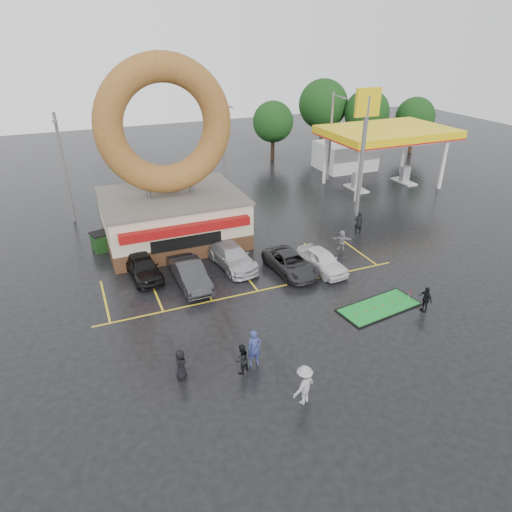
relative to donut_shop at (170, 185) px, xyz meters
name	(u,v)px	position (x,y,z in m)	size (l,w,h in m)	color
ground	(281,320)	(3.00, -12.97, -4.46)	(120.00, 120.00, 0.00)	black
donut_shop	(170,185)	(0.00, 0.00, 0.00)	(10.20, 8.70, 13.50)	#472B19
gas_station	(368,144)	(23.00, 7.97, -0.77)	(12.30, 13.65, 5.90)	silver
shell_sign	(365,130)	(16.00, -0.97, 2.91)	(2.20, 0.36, 10.60)	slate
streetlight_left	(64,166)	(-7.00, 6.95, 0.32)	(0.40, 2.21, 9.00)	slate
streetlight_mid	(225,148)	(7.00, 7.95, 0.32)	(0.40, 2.21, 9.00)	slate
streetlight_right	(331,135)	(19.00, 8.95, 0.32)	(0.40, 2.21, 9.00)	slate
tree_far_a	(367,112)	(29.00, 17.03, 0.72)	(5.60, 5.60, 8.00)	#332114
tree_far_b	(415,117)	(35.00, 15.03, 0.07)	(4.90, 4.90, 7.00)	#332114
tree_far_c	(323,104)	(25.00, 21.03, 1.37)	(6.30, 6.30, 9.00)	#332114
tree_far_d	(273,122)	(17.00, 19.03, 0.07)	(4.90, 4.90, 7.00)	#332114
car_black	(143,267)	(-3.27, -4.97, -3.70)	(1.80, 4.48, 1.53)	black
car_dgrey	(190,274)	(-0.68, -7.19, -3.69)	(1.64, 4.70, 1.55)	#29292B
car_silver	(232,256)	(2.65, -5.77, -3.73)	(2.06, 5.07, 1.47)	#B4B4BA
car_grey	(290,263)	(5.96, -8.11, -3.80)	(2.20, 4.77, 1.33)	#29292B
car_white	(322,260)	(8.06, -8.67, -3.73)	(1.73, 4.30, 1.46)	silver
person_blue	(254,348)	(0.15, -15.86, -3.50)	(0.70, 0.46, 1.92)	navy
person_blackjkt	(242,359)	(-0.63, -16.18, -3.68)	(0.76, 0.60, 1.57)	black
person_hoodie	(304,385)	(1.18, -19.05, -3.49)	(1.26, 0.72, 1.95)	#949496
person_bystander	(181,364)	(-3.38, -15.44, -3.68)	(0.77, 0.50, 1.58)	black
person_cameraman	(425,299)	(11.08, -15.31, -3.68)	(0.92, 0.38, 1.57)	black
person_walker_near	(342,240)	(10.95, -6.53, -3.68)	(1.45, 0.46, 1.57)	gray
person_walker_far	(359,223)	(13.78, -4.50, -3.52)	(0.69, 0.45, 1.89)	black
dumpster	(105,241)	(-5.10, 0.36, -3.81)	(1.80, 1.20, 1.30)	#193D17
putting_green	(379,307)	(8.86, -14.08, -4.42)	(5.25, 2.80, 0.63)	black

